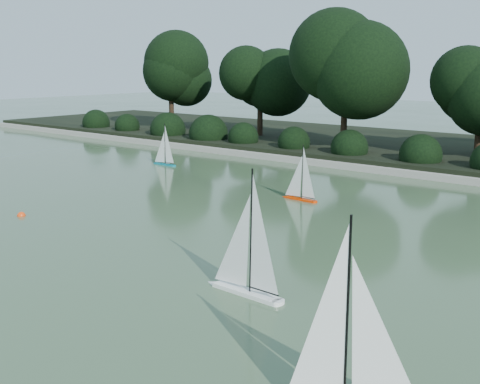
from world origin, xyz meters
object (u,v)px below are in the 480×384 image
(sailboat_white_b, at_px, (363,380))
(sailboat_teal, at_px, (163,158))
(sailboat_orange, at_px, (298,190))
(sailboat_white_a, at_px, (241,272))
(race_buoy, at_px, (21,216))

(sailboat_white_b, relative_size, sailboat_teal, 1.42)
(sailboat_white_b, height_order, sailboat_orange, sailboat_white_b)
(sailboat_orange, bearing_deg, sailboat_white_b, -52.30)
(sailboat_white_a, height_order, sailboat_orange, sailboat_white_a)
(sailboat_white_a, relative_size, sailboat_orange, 1.35)
(sailboat_white_b, xyz_separation_m, sailboat_orange, (-4.98, 6.44, -0.08))
(sailboat_teal, bearing_deg, sailboat_white_a, -38.02)
(sailboat_white_a, distance_m, sailboat_teal, 10.26)
(sailboat_white_b, distance_m, sailboat_orange, 8.14)
(sailboat_white_b, relative_size, race_buoy, 11.36)
(sailboat_white_a, distance_m, race_buoy, 5.85)
(sailboat_white_a, bearing_deg, sailboat_orange, 116.28)
(sailboat_white_b, distance_m, race_buoy, 8.55)
(sailboat_white_b, bearing_deg, sailboat_orange, 127.70)
(race_buoy, bearing_deg, sailboat_orange, 53.85)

